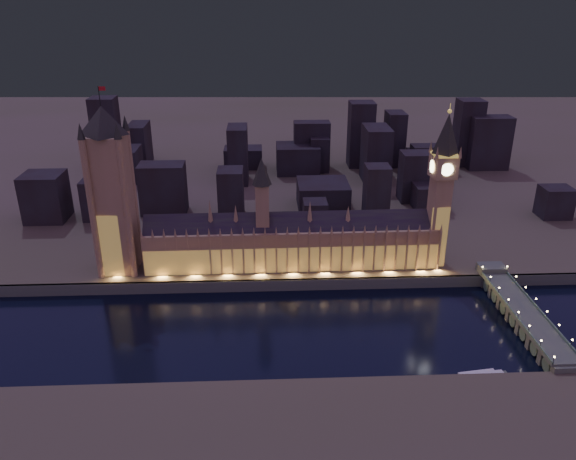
{
  "coord_description": "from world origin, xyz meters",
  "views": [
    {
      "loc": [
        -10.25,
        -289.04,
        186.72
      ],
      "look_at": [
        5.0,
        55.0,
        38.0
      ],
      "focal_mm": 35.0,
      "sensor_mm": 36.0,
      "label": 1
    }
  ],
  "objects_px": {
    "elizabeth_tower": "(442,178)",
    "palace_of_westminster": "(291,242)",
    "victoria_tower": "(111,184)",
    "river_boat": "(477,378)",
    "westminster_bridge": "(520,313)"
  },
  "relations": [
    {
      "from": "elizabeth_tower",
      "to": "river_boat",
      "type": "distance_m",
      "value": 138.72
    },
    {
      "from": "elizabeth_tower",
      "to": "westminster_bridge",
      "type": "relative_size",
      "value": 0.99
    },
    {
      "from": "victoria_tower",
      "to": "river_boat",
      "type": "height_order",
      "value": "victoria_tower"
    },
    {
      "from": "westminster_bridge",
      "to": "river_boat",
      "type": "xyz_separation_m",
      "value": [
        -45.49,
        -54.55,
        -4.43
      ]
    },
    {
      "from": "victoria_tower",
      "to": "river_boat",
      "type": "xyz_separation_m",
      "value": [
        208.03,
        -119.93,
        -68.16
      ]
    },
    {
      "from": "westminster_bridge",
      "to": "palace_of_westminster",
      "type": "bearing_deg",
      "value": 154.44
    },
    {
      "from": "elizabeth_tower",
      "to": "river_boat",
      "type": "xyz_separation_m",
      "value": [
        -9.97,
        -119.93,
        -69.0
      ]
    },
    {
      "from": "palace_of_westminster",
      "to": "elizabeth_tower",
      "type": "xyz_separation_m",
      "value": [
        100.8,
        0.19,
        44.19
      ]
    },
    {
      "from": "elizabeth_tower",
      "to": "river_boat",
      "type": "relative_size",
      "value": 2.96
    },
    {
      "from": "elizabeth_tower",
      "to": "river_boat",
      "type": "height_order",
      "value": "elizabeth_tower"
    },
    {
      "from": "victoria_tower",
      "to": "elizabeth_tower",
      "type": "distance_m",
      "value": 218.0
    },
    {
      "from": "victoria_tower",
      "to": "elizabeth_tower",
      "type": "xyz_separation_m",
      "value": [
        218.0,
        -0.0,
        0.84
      ]
    },
    {
      "from": "victoria_tower",
      "to": "river_boat",
      "type": "distance_m",
      "value": 249.61
    },
    {
      "from": "victoria_tower",
      "to": "elizabeth_tower",
      "type": "bearing_deg",
      "value": -0.0
    },
    {
      "from": "elizabeth_tower",
      "to": "palace_of_westminster",
      "type": "bearing_deg",
      "value": -179.89
    }
  ]
}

